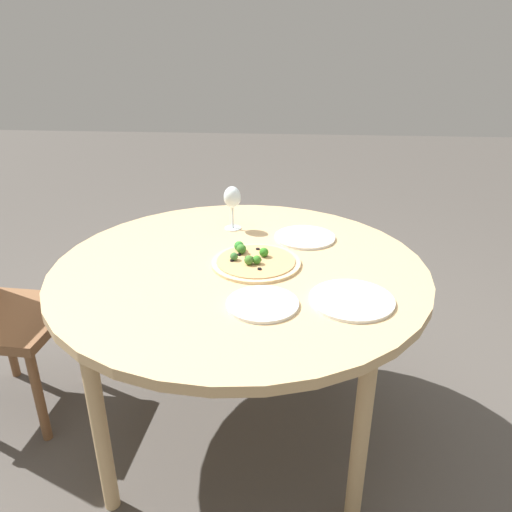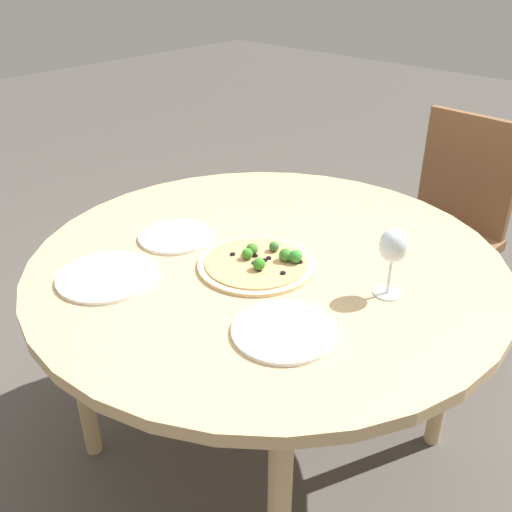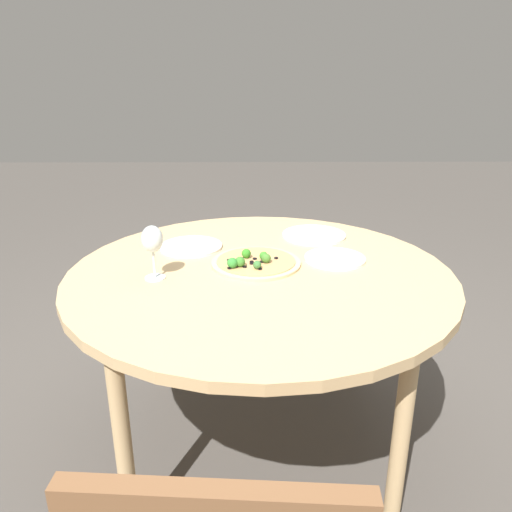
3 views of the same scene
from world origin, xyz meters
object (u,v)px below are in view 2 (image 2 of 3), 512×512
at_px(chair, 444,225).
at_px(plate_near, 176,236).
at_px(plate_side, 107,277).
at_px(pizza, 258,263).
at_px(wine_glass, 393,248).
at_px(plate_far, 284,331).

xyz_separation_m(chair, plate_near, (0.33, 1.06, 0.24)).
bearing_deg(plate_near, plate_side, 99.19).
xyz_separation_m(chair, pizza, (0.05, 1.02, 0.24)).
relative_size(wine_glass, plate_side, 0.70).
relative_size(chair, pizza, 2.91).
height_order(plate_far, plate_side, same).
distance_m(chair, plate_near, 1.14).
xyz_separation_m(pizza, wine_glass, (-0.32, -0.11, 0.12)).
bearing_deg(plate_near, wine_glass, -165.34).
distance_m(pizza, plate_side, 0.39).
bearing_deg(chair, pizza, -88.92).
bearing_deg(plate_side, pizza, -127.88).
relative_size(chair, plate_near, 4.20).
relative_size(wine_glass, plate_near, 0.82).
height_order(chair, pizza, chair).
distance_m(plate_near, plate_side, 0.26).
relative_size(plate_near, plate_side, 0.85).
bearing_deg(chair, plate_side, -98.34).
bearing_deg(pizza, plate_near, 8.94).
bearing_deg(plate_far, plate_side, 15.41).
distance_m(chair, pizza, 1.05).
distance_m(plate_near, plate_far, 0.53).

